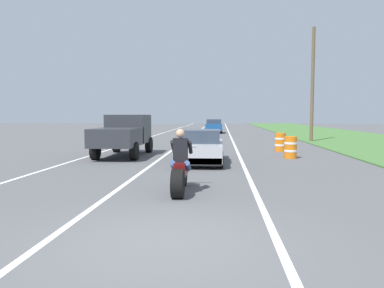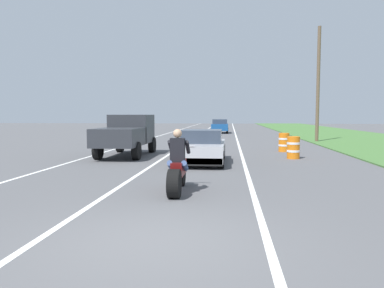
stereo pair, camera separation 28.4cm
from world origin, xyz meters
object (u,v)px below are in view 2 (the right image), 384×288
(construction_barrel_nearest, at_px, (293,148))
(construction_barrel_mid, at_px, (284,142))
(distant_car_far_ahead, at_px, (220,126))
(pickup_truck_left_lane_dark_grey, at_px, (127,133))
(motorcycle_with_rider, at_px, (178,170))
(sports_car_silver, at_px, (202,148))

(construction_barrel_nearest, bearing_deg, construction_barrel_mid, 89.31)
(distant_car_far_ahead, bearing_deg, construction_barrel_mid, -79.01)
(pickup_truck_left_lane_dark_grey, relative_size, construction_barrel_mid, 4.80)
(motorcycle_with_rider, relative_size, pickup_truck_left_lane_dark_grey, 0.46)
(motorcycle_with_rider, relative_size, construction_barrel_nearest, 2.21)
(motorcycle_with_rider, height_order, sports_car_silver, motorcycle_with_rider)
(construction_barrel_nearest, height_order, construction_barrel_mid, same)
(construction_barrel_nearest, relative_size, construction_barrel_mid, 1.00)
(motorcycle_with_rider, height_order, pickup_truck_left_lane_dark_grey, pickup_truck_left_lane_dark_grey)
(construction_barrel_nearest, bearing_deg, sports_car_silver, -154.89)
(sports_car_silver, xyz_separation_m, construction_barrel_mid, (4.02, 5.08, -0.13))
(construction_barrel_mid, bearing_deg, sports_car_silver, -128.36)
(pickup_truck_left_lane_dark_grey, bearing_deg, motorcycle_with_rider, -66.34)
(construction_barrel_nearest, xyz_separation_m, distant_car_far_ahead, (-3.91, 23.57, 0.27))
(construction_barrel_mid, bearing_deg, pickup_truck_left_lane_dark_grey, -160.30)
(sports_car_silver, relative_size, construction_barrel_nearest, 4.30)
(construction_barrel_nearest, relative_size, distant_car_far_ahead, 0.25)
(pickup_truck_left_lane_dark_grey, bearing_deg, construction_barrel_nearest, -3.05)
(sports_car_silver, xyz_separation_m, pickup_truck_left_lane_dark_grey, (-3.80, 2.28, 0.48))
(motorcycle_with_rider, distance_m, construction_barrel_mid, 11.85)
(pickup_truck_left_lane_dark_grey, relative_size, distant_car_far_ahead, 1.20)
(sports_car_silver, height_order, construction_barrel_nearest, sports_car_silver)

